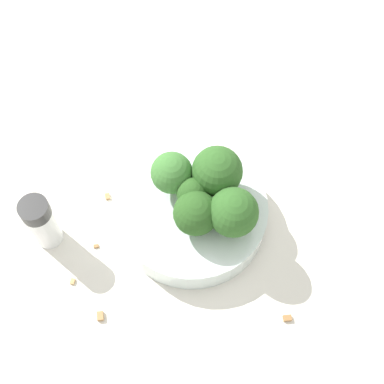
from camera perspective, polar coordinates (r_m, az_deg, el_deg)
name	(u,v)px	position (r m, az deg, el deg)	size (l,w,h in m)	color
ground_plane	(192,219)	(0.63, 0.00, -2.93)	(3.00, 3.00, 0.00)	silver
bowl	(192,213)	(0.61, 0.00, -2.24)	(0.17, 0.17, 0.03)	silver
broccoli_floret_0	(233,213)	(0.56, 4.43, -2.23)	(0.05, 0.05, 0.06)	#84AD66
broccoli_floret_1	(217,172)	(0.58, 2.70, 2.18)	(0.06, 0.06, 0.07)	#7A9E5B
broccoli_floret_2	(196,214)	(0.56, 0.41, -2.31)	(0.05, 0.05, 0.05)	#84AD66
broccoli_floret_3	(190,191)	(0.57, -0.24, 0.11)	(0.03, 0.03, 0.05)	#7A9E5B
broccoli_floret_4	(172,173)	(0.58, -2.17, 2.01)	(0.05, 0.05, 0.06)	#7A9E5B
pepper_shaker	(42,222)	(0.61, -15.74, -3.12)	(0.03, 0.03, 0.08)	silver
almond_crumb_0	(107,196)	(0.65, -9.01, -0.39)	(0.01, 0.01, 0.01)	#AD7F4C
almond_crumb_1	(72,281)	(0.61, -12.64, -9.25)	(0.01, 0.00, 0.01)	tan
almond_crumb_2	(100,315)	(0.59, -9.79, -12.85)	(0.01, 0.01, 0.01)	#AD7F4C
almond_crumb_3	(96,246)	(0.62, -10.21, -5.66)	(0.01, 0.00, 0.01)	olive
almond_crumb_4	(288,318)	(0.59, 10.17, -13.05)	(0.01, 0.01, 0.01)	olive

